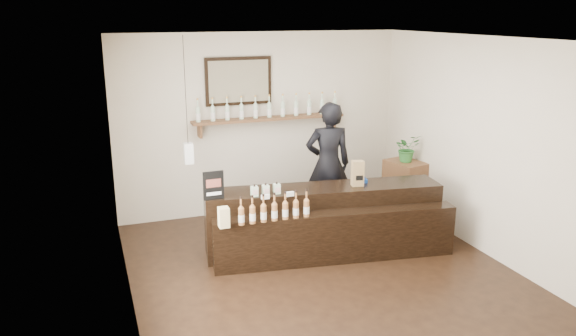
{
  "coord_description": "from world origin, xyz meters",
  "views": [
    {
      "loc": [
        -2.55,
        -5.72,
        3.09
      ],
      "look_at": [
        -0.2,
        0.7,
        1.18
      ],
      "focal_mm": 35.0,
      "sensor_mm": 36.0,
      "label": 1
    }
  ],
  "objects": [
    {
      "name": "tape_dispenser",
      "position": [
        0.86,
        0.68,
        0.91
      ],
      "size": [
        0.12,
        0.06,
        0.1
      ],
      "color": "#1848AB",
      "rests_on": "counter"
    },
    {
      "name": "room_shell",
      "position": [
        0.0,
        0.0,
        1.7
      ],
      "size": [
        5.0,
        5.0,
        5.0
      ],
      "color": "beige",
      "rests_on": "ground"
    },
    {
      "name": "ground",
      "position": [
        0.0,
        0.0,
        0.0
      ],
      "size": [
        5.0,
        5.0,
        0.0
      ],
      "primitive_type": "plane",
      "color": "black",
      "rests_on": "ground"
    },
    {
      "name": "counter",
      "position": [
        0.29,
        0.58,
        0.41
      ],
      "size": [
        3.16,
        1.28,
        1.02
      ],
      "color": "black",
      "rests_on": "ground"
    },
    {
      "name": "paper_bag",
      "position": [
        0.73,
        0.6,
        1.04
      ],
      "size": [
        0.17,
        0.14,
        0.34
      ],
      "color": "olive",
      "rests_on": "counter"
    },
    {
      "name": "potted_plant",
      "position": [
        2.0,
        1.45,
        1.08
      ],
      "size": [
        0.4,
        0.36,
        0.42
      ],
      "primitive_type": "imported",
      "rotation": [
        0.0,
        0.0,
        0.09
      ],
      "color": "#2B6A2A",
      "rests_on": "side_cabinet"
    },
    {
      "name": "back_wall_decor",
      "position": [
        -0.15,
        2.37,
        1.76
      ],
      "size": [
        2.66,
        0.96,
        1.69
      ],
      "color": "brown",
      "rests_on": "ground"
    },
    {
      "name": "shopkeeper",
      "position": [
        0.73,
        1.55,
        1.04
      ],
      "size": [
        0.84,
        0.63,
        2.09
      ],
      "primitive_type": "imported",
      "rotation": [
        0.0,
        0.0,
        2.96
      ],
      "color": "black",
      "rests_on": "ground"
    },
    {
      "name": "side_cabinet",
      "position": [
        2.0,
        1.45,
        0.43
      ],
      "size": [
        0.55,
        0.68,
        0.87
      ],
      "color": "brown",
      "rests_on": "ground"
    },
    {
      "name": "promo_sign",
      "position": [
        -1.17,
        0.7,
        1.05
      ],
      "size": [
        0.26,
        0.03,
        0.36
      ],
      "color": "black",
      "rests_on": "counter"
    }
  ]
}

